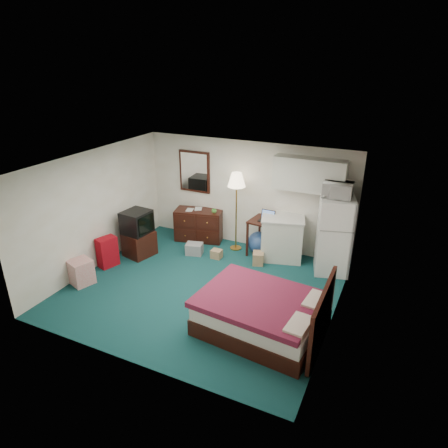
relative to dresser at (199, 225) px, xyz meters
The scene contains 25 objects.
floor 2.32m from the dresser, 60.16° to the right, with size 5.00×4.50×0.01m, color #0B2C2E.
ceiling 3.11m from the dresser, 60.16° to the right, with size 5.00×4.50×0.01m, color beige.
walls 2.44m from the dresser, 60.16° to the right, with size 5.01×4.51×2.50m.
mirror 1.30m from the dresser, 131.75° to the left, with size 0.80×0.06×1.00m, color white, non-canonical shape.
upper_cabinets 3.02m from the dresser, ahead, with size 1.50×0.35×0.70m, color silver, non-canonical shape.
headboard 4.49m from the dresser, 36.69° to the right, with size 0.06×1.56×1.00m, color black, non-canonical shape.
dresser is the anchor object (origin of this frame).
floor_lamp 1.16m from the dresser, ahead, with size 0.40×0.40×1.85m, color #C38935, non-canonical shape.
desk 1.74m from the dresser, ahead, with size 0.67×0.67×0.84m, color black, non-canonical shape.
exercise_ball 1.60m from the dresser, ahead, with size 0.52×0.52×0.52m, color navy.
kitchen_counter 2.14m from the dresser, ahead, with size 0.88×0.67×0.96m, color silver, non-canonical shape.
fridge 3.30m from the dresser, ahead, with size 0.67×0.67×1.64m, color white, non-canonical shape.
bed 3.75m from the dresser, 45.69° to the right, with size 1.92×1.50×0.61m, color maroon, non-canonical shape.
tv_stand 1.56m from the dresser, 122.73° to the right, with size 0.55×0.60×0.55m, color black, non-canonical shape.
suitcase 2.32m from the dresser, 119.53° to the right, with size 0.25×0.41×0.66m, color #820308, non-canonical shape.
retail_box 3.04m from the dresser, 112.11° to the right, with size 0.40×0.40×0.50m, color beige, non-canonical shape.
file_bin 0.84m from the dresser, 69.74° to the right, with size 0.37×0.28×0.26m, color gray, non-canonical shape.
cardboard_box_a 1.12m from the dresser, 40.51° to the right, with size 0.23×0.20×0.20m, color #A67F5C, non-canonical shape.
cardboard_box_b 1.88m from the dresser, 17.74° to the right, with size 0.23×0.27×0.27m, color #A67F5C, non-canonical shape.
laptop 1.85m from the dresser, ahead, with size 0.32×0.26×0.22m, color black, non-canonical shape.
crt_tv 1.62m from the dresser, 123.23° to the right, with size 0.55×0.59×0.51m, color black, non-canonical shape.
microwave 3.54m from the dresser, ahead, with size 0.57×0.31×0.38m, color white.
book_a 0.58m from the dresser, 156.76° to the right, with size 0.16×0.02×0.22m, color #A67F5C.
book_b 0.52m from the dresser, behind, with size 0.17×0.02×0.23m, color #A67F5C.
mug 0.61m from the dresser, ahead, with size 0.12×0.09×0.12m, color #4D9839.
Camera 1 is at (3.25, -5.90, 4.24)m, focal length 32.00 mm.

